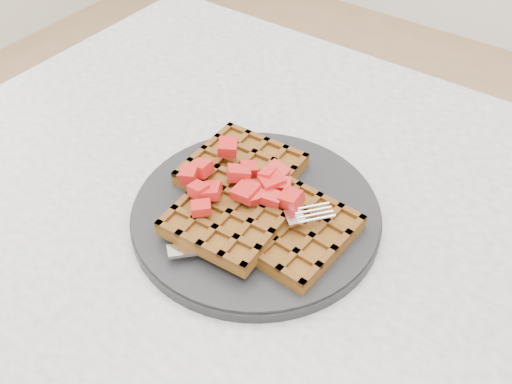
% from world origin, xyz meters
% --- Properties ---
extents(table, '(1.20, 0.80, 0.75)m').
position_xyz_m(table, '(0.00, 0.00, 0.64)').
color(table, silver).
rests_on(table, ground).
extents(plate, '(0.27, 0.27, 0.02)m').
position_xyz_m(plate, '(-0.14, 0.01, 0.76)').
color(plate, black).
rests_on(plate, table).
extents(waffles, '(0.21, 0.19, 0.03)m').
position_xyz_m(waffles, '(-0.14, 0.01, 0.78)').
color(waffles, brown).
rests_on(waffles, plate).
extents(strawberry_pile, '(0.15, 0.15, 0.02)m').
position_xyz_m(strawberry_pile, '(-0.14, 0.01, 0.80)').
color(strawberry_pile, '#A6090B').
rests_on(strawberry_pile, waffles).
extents(fork, '(0.13, 0.15, 0.02)m').
position_xyz_m(fork, '(-0.11, -0.02, 0.77)').
color(fork, silver).
rests_on(fork, plate).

